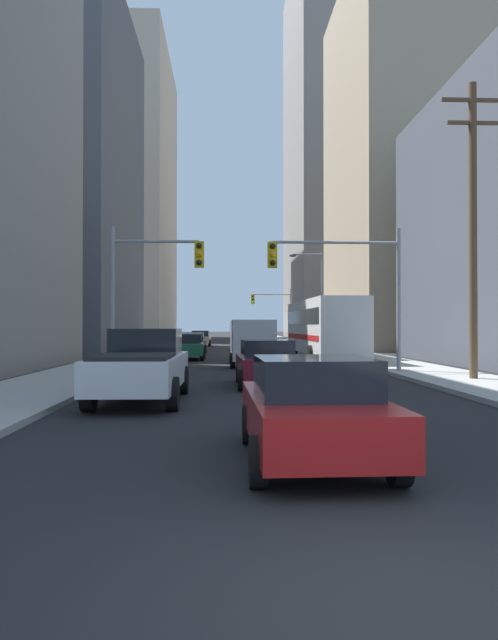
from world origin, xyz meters
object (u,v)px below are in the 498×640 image
(city_bus, at_px, (323,327))
(cargo_van_silver, at_px, (251,340))
(sedan_maroon, at_px, (267,363))
(traffic_signal_near_right, at_px, (341,274))
(sedan_red, at_px, (312,409))
(sedan_black, at_px, (192,343))
(sedan_green, at_px, (188,346))
(traffic_signal_near_left, at_px, (152,275))
(sedan_beige, at_px, (201,338))
(traffic_signal_far_right, at_px, (273,307))
(pickup_truck_white, at_px, (142,366))

(city_bus, relative_size, cargo_van_silver, 2.20)
(sedan_maroon, relative_size, traffic_signal_near_right, 0.71)
(sedan_red, distance_m, sedan_black, 32.78)
(sedan_maroon, distance_m, sedan_black, 22.30)
(traffic_signal_near_right, bearing_deg, sedan_maroon, -126.35)
(sedan_green, bearing_deg, traffic_signal_near_left, -94.17)
(sedan_red, distance_m, sedan_beige, 48.83)
(sedan_black, relative_size, traffic_signal_far_right, 0.70)
(city_bus, height_order, traffic_signal_near_left, traffic_signal_near_left)
(traffic_signal_near_left, xyz_separation_m, traffic_signal_far_right, (8.19, 38.90, 0.03))
(sedan_beige, distance_m, traffic_signal_near_right, 34.41)
(sedan_green, relative_size, sedan_black, 1.01)
(pickup_truck_white, distance_m, sedan_green, 18.81)
(sedan_maroon, relative_size, sedan_black, 1.01)
(sedan_red, height_order, traffic_signal_near_right, traffic_signal_near_right)
(sedan_maroon, height_order, sedan_beige, same)
(sedan_maroon, distance_m, traffic_signal_near_left, 7.09)
(sedan_maroon, height_order, traffic_signal_far_right, traffic_signal_far_right)
(city_bus, bearing_deg, cargo_van_silver, -138.15)
(sedan_green, bearing_deg, sedan_black, 91.15)
(sedan_red, height_order, sedan_maroon, same)
(sedan_red, height_order, traffic_signal_near_left, traffic_signal_near_left)
(cargo_van_silver, distance_m, sedan_green, 6.50)
(pickup_truck_white, relative_size, sedan_maroon, 1.27)
(city_bus, height_order, sedan_black, city_bus)
(cargo_van_silver, height_order, sedan_maroon, cargo_van_silver)
(traffic_signal_far_right, bearing_deg, sedan_red, -94.24)
(pickup_truck_white, xyz_separation_m, sedan_black, (-0.11, 25.61, -0.16))
(sedan_maroon, relative_size, traffic_signal_near_left, 0.71)
(sedan_beige, distance_m, traffic_signal_far_right, 9.88)
(sedan_black, xyz_separation_m, traffic_signal_far_right, (7.56, 21.51, 3.30))
(pickup_truck_white, relative_size, cargo_van_silver, 1.04)
(sedan_beige, bearing_deg, traffic_signal_far_right, 35.39)
(pickup_truck_white, bearing_deg, sedan_beige, 90.21)
(sedan_green, height_order, sedan_beige, same)
(traffic_signal_near_left, bearing_deg, sedan_black, 87.90)
(pickup_truck_white, height_order, traffic_signal_far_right, traffic_signal_far_right)
(sedan_black, bearing_deg, traffic_signal_far_right, 70.64)
(sedan_green, relative_size, traffic_signal_far_right, 0.71)
(city_bus, xyz_separation_m, cargo_van_silver, (-4.24, -3.80, -0.64))
(sedan_beige, distance_m, traffic_signal_near_left, 33.67)
(traffic_signal_near_left, bearing_deg, sedan_red, -74.60)
(sedan_red, bearing_deg, traffic_signal_near_left, 105.40)
(city_bus, bearing_deg, traffic_signal_near_left, -133.54)
(pickup_truck_white, bearing_deg, traffic_signal_near_right, 49.86)
(cargo_van_silver, xyz_separation_m, sedan_green, (-3.48, 5.47, -0.52))
(pickup_truck_white, height_order, cargo_van_silver, cargo_van_silver)
(sedan_red, relative_size, sedan_maroon, 0.99)
(city_bus, height_order, sedan_green, city_bus)
(city_bus, relative_size, sedan_black, 2.75)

